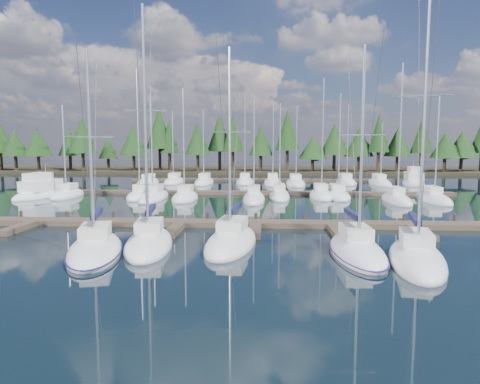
# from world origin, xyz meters

# --- Properties ---
(ground) EXTENTS (260.00, 260.00, 0.00)m
(ground) POSITION_xyz_m (0.00, 30.00, 0.00)
(ground) COLOR black
(ground) RESTS_ON ground
(far_shore) EXTENTS (220.00, 30.00, 0.60)m
(far_shore) POSITION_xyz_m (0.00, 90.00, 0.30)
(far_shore) COLOR black
(far_shore) RESTS_ON ground
(main_dock) EXTENTS (44.00, 6.13, 0.90)m
(main_dock) POSITION_xyz_m (0.00, 17.36, 0.20)
(main_dock) COLOR #493C2E
(main_dock) RESTS_ON ground
(back_docks) EXTENTS (50.00, 21.80, 0.40)m
(back_docks) POSITION_xyz_m (0.00, 49.58, 0.20)
(back_docks) COLOR #493C2E
(back_docks) RESTS_ON ground
(front_sailboat_1) EXTENTS (5.26, 9.27, 12.64)m
(front_sailboat_1) POSITION_xyz_m (-9.42, 8.66, 0.27)
(front_sailboat_1) COLOR silver
(front_sailboat_1) RESTS_ON ground
(front_sailboat_2) EXTENTS (4.03, 8.60, 15.54)m
(front_sailboat_2) POSITION_xyz_m (-6.63, 10.39, 0.30)
(front_sailboat_2) COLOR silver
(front_sailboat_2) RESTS_ON ground
(front_sailboat_3) EXTENTS (3.93, 9.02, 13.21)m
(front_sailboat_3) POSITION_xyz_m (-1.44, 11.26, 0.28)
(front_sailboat_3) COLOR silver
(front_sailboat_3) RESTS_ON ground
(front_sailboat_4) EXTENTS (3.12, 8.44, 12.80)m
(front_sailboat_4) POSITION_xyz_m (6.14, 9.21, 0.28)
(front_sailboat_4) COLOR silver
(front_sailboat_4) RESTS_ON ground
(front_sailboat_5) EXTENTS (4.67, 9.09, 16.42)m
(front_sailboat_5) POSITION_xyz_m (9.08, 7.75, 0.31)
(front_sailboat_5) COLOR silver
(front_sailboat_5) RESTS_ON ground
(back_sailboat_rows) EXTENTS (46.41, 32.26, 16.12)m
(back_sailboat_rows) POSITION_xyz_m (-0.05, 45.02, 0.26)
(back_sailboat_rows) COLOR silver
(back_sailboat_rows) RESTS_ON ground
(motor_yacht_left) EXTENTS (4.73, 10.32, 4.98)m
(motor_yacht_left) POSITION_xyz_m (-27.21, 35.91, 0.54)
(motor_yacht_left) COLOR silver
(motor_yacht_left) RESTS_ON ground
(motor_yacht_right) EXTENTS (4.72, 9.94, 4.78)m
(motor_yacht_right) POSITION_xyz_m (25.14, 55.24, 0.52)
(motor_yacht_right) COLOR silver
(motor_yacht_right) RESTS_ON ground
(tree_line) EXTENTS (183.50, 11.92, 14.52)m
(tree_line) POSITION_xyz_m (-1.78, 80.25, 7.35)
(tree_line) COLOR black
(tree_line) RESTS_ON far_shore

